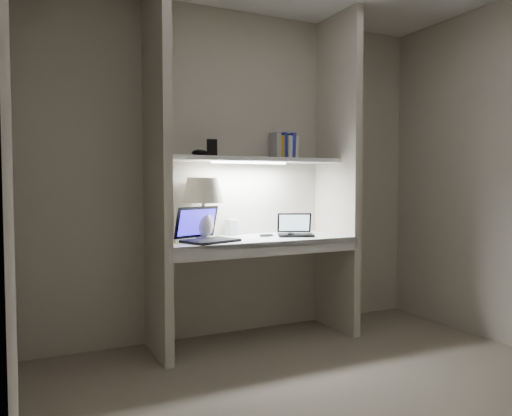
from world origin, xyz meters
TOP-DOWN VIEW (x-y plane):
  - floor at (0.00, 0.00)m, footprint 3.20×3.00m
  - back_wall at (0.00, 1.50)m, footprint 3.20×0.01m
  - alcove_panel_left at (-0.73, 1.23)m, footprint 0.06×0.55m
  - alcove_panel_right at (0.73, 1.23)m, footprint 0.06×0.55m
  - desk at (0.00, 1.23)m, footprint 1.40×0.55m
  - desk_apron at (0.00, 0.96)m, footprint 1.46×0.03m
  - shelf at (0.00, 1.32)m, footprint 1.40×0.36m
  - strip_light at (0.00, 1.32)m, footprint 0.60×0.04m
  - table_lamp at (-0.37, 1.33)m, footprint 0.30×0.30m
  - laptop_main at (-0.41, 1.18)m, footprint 0.44×0.41m
  - laptop_netbook at (0.34, 1.22)m, footprint 0.33×0.32m
  - speaker at (-0.09, 1.45)m, footprint 0.10×0.09m
  - mouse at (0.27, 1.17)m, footprint 0.11×0.09m
  - cable_coil at (0.13, 1.29)m, footprint 0.13×0.13m
  - sticky_note at (-0.64, 1.15)m, footprint 0.08×0.08m
  - book_row at (0.35, 1.43)m, footprint 0.20×0.14m
  - shelf_box at (-0.29, 1.34)m, footprint 0.09×0.07m
  - shelf_gadget at (-0.40, 1.32)m, footprint 0.13×0.12m

SIDE VIEW (x-z plane):
  - floor at x=0.00m, z-range -0.01..0.01m
  - desk_apron at x=0.00m, z-range 0.67..0.77m
  - desk at x=0.00m, z-range 0.73..0.77m
  - sticky_note at x=-0.64m, z-range 0.77..0.77m
  - cable_coil at x=0.13m, z-range 0.77..0.78m
  - mouse at x=0.27m, z-range 0.77..0.80m
  - laptop_netbook at x=0.34m, z-range 0.72..0.90m
  - laptop_main at x=-0.41m, z-range 0.70..0.94m
  - speaker at x=-0.09m, z-range 0.77..0.90m
  - table_lamp at x=-0.37m, z-range 0.85..1.29m
  - back_wall at x=0.00m, z-range 0.00..2.50m
  - alcove_panel_left at x=-0.73m, z-range 0.00..2.50m
  - alcove_panel_right at x=0.73m, z-range 0.00..2.50m
  - strip_light at x=0.00m, z-range 1.32..1.34m
  - shelf at x=0.00m, z-range 1.34..1.36m
  - shelf_gadget at x=-0.40m, z-range 1.37..1.41m
  - shelf_box at x=-0.29m, z-range 1.36..1.49m
  - book_row at x=0.35m, z-range 1.36..1.57m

